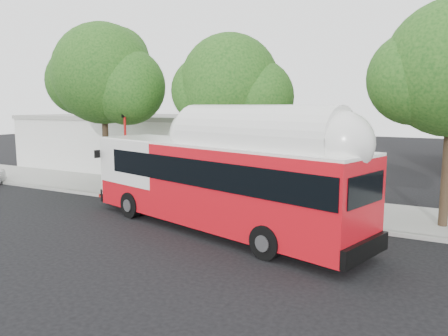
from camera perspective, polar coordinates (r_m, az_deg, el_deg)
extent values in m
plane|color=black|center=(17.41, -5.64, -8.69)|extent=(120.00, 120.00, 0.00)
cube|color=gray|center=(22.89, 3.52, -4.35)|extent=(60.00, 5.00, 0.15)
cube|color=gray|center=(20.62, 0.45, -5.74)|extent=(60.00, 0.30, 0.15)
cube|color=maroon|center=(22.14, -6.44, -4.80)|extent=(10.00, 0.32, 0.16)
cylinder|color=#2D2116|center=(26.70, -15.21, 3.63)|extent=(0.36, 0.36, 6.08)
sphere|color=#134012|center=(26.69, -15.52, 11.78)|extent=(5.80, 5.80, 5.80)
sphere|color=#134012|center=(25.72, -12.54, 10.33)|extent=(4.35, 4.35, 4.35)
cylinder|color=#2D2116|center=(22.45, 0.72, 2.27)|extent=(0.36, 0.36, 5.44)
sphere|color=#134012|center=(22.35, 0.74, 10.97)|extent=(5.00, 5.00, 5.00)
sphere|color=#134012|center=(21.91, 4.21, 9.22)|extent=(3.75, 3.75, 3.75)
cylinder|color=#2D2116|center=(19.70, 27.14, 0.98)|extent=(0.36, 0.36, 5.76)
cube|color=silver|center=(36.43, -11.65, 3.27)|extent=(16.00, 10.00, 4.00)
cube|color=gray|center=(36.31, -11.75, 6.57)|extent=(16.20, 10.20, 0.30)
cube|color=red|center=(17.56, -1.09, -2.08)|extent=(13.03, 6.10, 3.08)
cube|color=black|center=(17.09, 0.16, -0.19)|extent=(11.82, 5.82, 1.01)
cube|color=white|center=(17.35, -1.11, 3.08)|extent=(13.01, 6.02, 0.11)
cube|color=white|center=(15.89, 4.32, 3.58)|extent=(7.13, 3.88, 0.58)
cube|color=black|center=(23.19, -13.33, -3.23)|extent=(1.33, 2.07, 0.06)
imported|color=navy|center=(23.10, -13.38, -1.99)|extent=(1.10, 1.93, 0.96)
cylinder|color=red|center=(24.52, -12.69, 1.36)|extent=(0.13, 0.13, 4.41)
cube|color=black|center=(24.36, -12.86, 6.77)|extent=(0.06, 0.44, 0.28)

